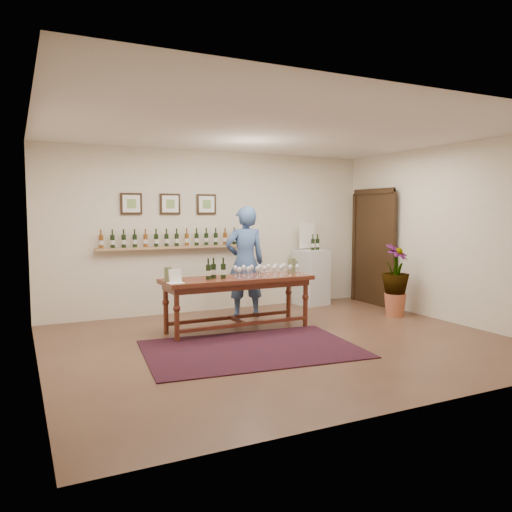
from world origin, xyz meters
name	(u,v)px	position (x,y,z in m)	size (l,w,h in m)	color
ground	(282,342)	(0.00, 0.00, 0.00)	(6.00, 6.00, 0.00)	brown
room_shell	(334,246)	(2.11, 1.86, 1.12)	(6.00, 6.00, 6.00)	silver
rug	(252,349)	(-0.52, -0.15, 0.01)	(2.67, 1.78, 0.01)	#4E130E
tasting_table	(238,285)	(-0.26, 0.89, 0.67)	(2.24, 0.74, 0.79)	#4C2013
table_glasses	(262,270)	(0.13, 0.84, 0.88)	(1.24, 0.29, 0.17)	silver
table_bottles	(215,268)	(-0.62, 0.89, 0.94)	(0.28, 0.16, 0.29)	black
pitcher_left	(168,274)	(-1.29, 0.92, 0.89)	(0.12, 0.12, 0.19)	#5E6A42
pitcher_right	(292,265)	(0.72, 1.00, 0.91)	(0.15, 0.15, 0.23)	#5E6A42
menu_card	(175,276)	(-1.26, 0.70, 0.89)	(0.21, 0.15, 0.19)	white
display_pedestal	(311,277)	(1.83, 2.19, 0.52)	(0.52, 0.52, 1.04)	silver
pedestal_bottles	(315,242)	(1.88, 2.13, 1.18)	(0.29, 0.08, 0.29)	black
info_sign	(307,236)	(1.83, 2.33, 1.30)	(0.38, 0.02, 0.53)	white
potted_plant	(396,280)	(2.53, 0.66, 0.61)	(0.74, 0.74, 1.04)	#B25C3B
person	(245,262)	(0.23, 1.69, 0.92)	(0.67, 0.44, 1.84)	#395688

